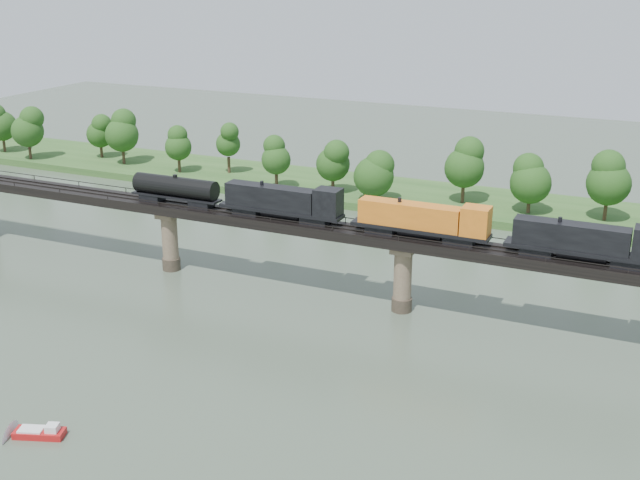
% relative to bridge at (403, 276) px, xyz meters
% --- Properties ---
extents(ground, '(400.00, 400.00, 0.00)m').
position_rel_bridge_xyz_m(ground, '(0.00, -30.00, -5.46)').
color(ground, '#3A4839').
rests_on(ground, ground).
extents(far_bank, '(300.00, 24.00, 1.60)m').
position_rel_bridge_xyz_m(far_bank, '(0.00, 55.00, -4.66)').
color(far_bank, '#2C5321').
rests_on(far_bank, ground).
extents(bridge, '(236.00, 30.00, 11.50)m').
position_rel_bridge_xyz_m(bridge, '(0.00, 0.00, 0.00)').
color(bridge, '#473A2D').
rests_on(bridge, ground).
extents(bridge_superstructure, '(220.00, 4.90, 0.75)m').
position_rel_bridge_xyz_m(bridge_superstructure, '(0.00, 0.00, 6.33)').
color(bridge_superstructure, black).
rests_on(bridge_superstructure, bridge).
extents(far_treeline, '(289.06, 17.54, 13.60)m').
position_rel_bridge_xyz_m(far_treeline, '(-8.21, 50.52, 3.37)').
color(far_treeline, '#382619').
rests_on(far_treeline, far_bank).
extents(freight_train, '(79.97, 3.12, 5.50)m').
position_rel_bridge_xyz_m(freight_train, '(-4.83, -0.00, 8.67)').
color(freight_train, black).
rests_on(freight_train, bridge).
extents(motorboat, '(5.71, 3.63, 1.50)m').
position_rel_bridge_xyz_m(motorboat, '(-24.52, -47.23, -4.94)').
color(motorboat, '#AD1314').
rests_on(motorboat, ground).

